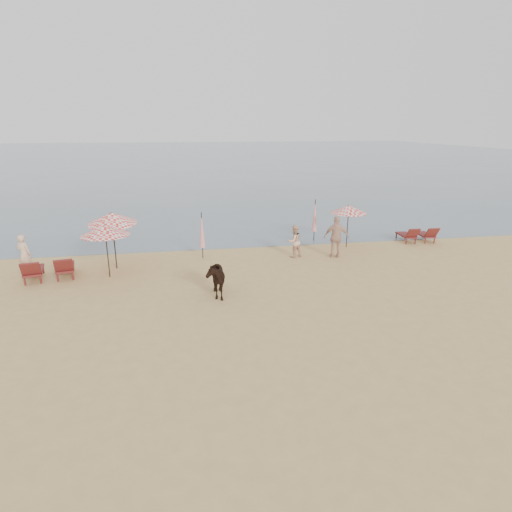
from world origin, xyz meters
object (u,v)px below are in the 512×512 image
at_px(umbrella_open_right, 349,209).
at_px(lounger_cluster_left, 49,268).
at_px(lounger_cluster_right, 417,234).
at_px(beachgoer_left, 24,254).
at_px(umbrella_closed_left, 202,230).
at_px(beachgoer_right_a, 294,241).
at_px(umbrella_open_left_a, 105,230).
at_px(umbrella_closed_right, 315,216).
at_px(beachgoer_right_b, 336,237).
at_px(umbrella_open_left_b, 112,218).
at_px(cow, 214,277).

bearing_deg(umbrella_open_right, lounger_cluster_left, 178.58).
distance_m(lounger_cluster_right, beachgoer_left, 18.90).
bearing_deg(umbrella_closed_left, lounger_cluster_left, -163.73).
bearing_deg(beachgoer_right_a, umbrella_open_left_a, -8.56).
relative_size(lounger_cluster_right, beachgoer_left, 1.04).
height_order(lounger_cluster_right, umbrella_open_right, umbrella_open_right).
height_order(lounger_cluster_left, umbrella_closed_right, umbrella_closed_right).
bearing_deg(umbrella_open_right, lounger_cluster_right, -7.30).
xyz_separation_m(umbrella_closed_left, beachgoer_left, (-7.40, -0.88, -0.50)).
bearing_deg(umbrella_open_left_a, umbrella_closed_right, 38.52).
xyz_separation_m(lounger_cluster_right, beachgoer_left, (-18.80, -1.86, 0.42)).
bearing_deg(umbrella_open_left_a, beachgoer_left, 179.69).
distance_m(umbrella_closed_left, beachgoer_right_a, 4.32).
relative_size(umbrella_open_right, beachgoer_left, 1.30).
height_order(lounger_cluster_right, beachgoer_right_b, beachgoer_right_b).
xyz_separation_m(umbrella_open_left_b, cow, (3.95, -3.82, -1.51)).
height_order(umbrella_open_left_b, beachgoer_right_b, umbrella_open_left_b).
relative_size(lounger_cluster_right, umbrella_open_right, 0.80).
distance_m(beachgoer_left, beachgoer_right_a, 11.66).
xyz_separation_m(lounger_cluster_left, umbrella_open_left_a, (2.33, -0.12, 1.51)).
bearing_deg(umbrella_closed_right, umbrella_open_left_a, -157.98).
height_order(umbrella_closed_left, cow, umbrella_closed_left).
bearing_deg(beachgoer_right_a, lounger_cluster_right, 173.50).
xyz_separation_m(lounger_cluster_left, beachgoer_left, (-1.17, 0.94, 0.38)).
relative_size(lounger_cluster_right, beachgoer_right_a, 1.14).
relative_size(umbrella_open_left_a, umbrella_closed_right, 0.97).
relative_size(lounger_cluster_right, umbrella_closed_left, 0.80).
bearing_deg(cow, umbrella_open_left_a, 143.13).
relative_size(lounger_cluster_right, umbrella_open_left_a, 0.79).
bearing_deg(umbrella_closed_left, umbrella_open_right, 5.13).
bearing_deg(lounger_cluster_left, umbrella_closed_right, 5.71).
height_order(umbrella_open_right, beachgoer_left, umbrella_open_right).
relative_size(umbrella_closed_left, cow, 1.30).
xyz_separation_m(beachgoer_right_a, beachgoer_right_b, (1.91, -0.40, 0.22)).
bearing_deg(lounger_cluster_left, beachgoer_left, 129.37).
height_order(umbrella_open_right, beachgoer_right_a, umbrella_open_right).
bearing_deg(cow, beachgoer_right_a, 42.35).
xyz_separation_m(beachgoer_left, beachgoer_right_a, (11.66, 0.36, -0.07)).
xyz_separation_m(umbrella_closed_left, beachgoer_right_b, (6.16, -0.93, -0.35)).
bearing_deg(umbrella_open_right, umbrella_open_left_a, -178.74).
bearing_deg(lounger_cluster_right, umbrella_closed_left, -172.32).
height_order(umbrella_closed_right, cow, umbrella_closed_right).
height_order(lounger_cluster_left, beachgoer_right_b, beachgoer_right_b).
bearing_deg(beachgoer_right_b, beachgoer_right_a, 2.67).
xyz_separation_m(lounger_cluster_right, beachgoer_right_b, (-5.24, -1.90, 0.57)).
relative_size(umbrella_closed_right, beachgoer_right_a, 1.48).
distance_m(umbrella_open_left_a, beachgoer_left, 3.83).
height_order(lounger_cluster_right, umbrella_closed_left, umbrella_closed_left).
bearing_deg(umbrella_open_left_b, cow, -48.08).
bearing_deg(lounger_cluster_left, umbrella_open_left_a, -14.89).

